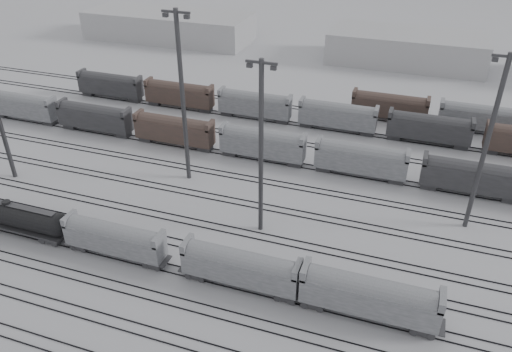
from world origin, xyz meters
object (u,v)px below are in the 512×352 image
(hopper_car_b, at_px, (241,266))
(hopper_car_c, at_px, (370,295))
(tank_car_b, at_px, (10,215))
(light_mast_c, at_px, (261,147))
(hopper_car_a, at_px, (114,238))

(hopper_car_b, relative_size, hopper_car_c, 0.94)
(tank_car_b, bearing_deg, hopper_car_b, 0.00)
(hopper_car_b, bearing_deg, light_mast_c, 97.04)
(tank_car_b, xyz_separation_m, hopper_car_a, (16.72, 0.00, 0.29))
(hopper_car_b, xyz_separation_m, light_mast_c, (-1.45, 11.73, 9.88))
(tank_car_b, relative_size, light_mast_c, 0.78)
(hopper_car_a, bearing_deg, light_mast_c, 36.53)
(hopper_car_b, bearing_deg, hopper_car_a, 180.00)
(hopper_car_c, relative_size, light_mast_c, 0.62)
(hopper_car_a, bearing_deg, tank_car_b, -180.00)
(tank_car_b, bearing_deg, hopper_car_a, 0.00)
(tank_car_b, height_order, light_mast_c, light_mast_c)
(hopper_car_c, distance_m, light_mast_c, 22.48)
(hopper_car_a, relative_size, hopper_car_b, 0.95)
(light_mast_c, bearing_deg, hopper_car_a, -143.47)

